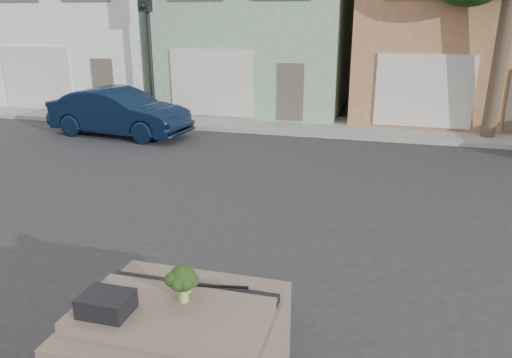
% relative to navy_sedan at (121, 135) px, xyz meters
% --- Properties ---
extents(ground_plane, '(120.00, 120.00, 0.00)m').
position_rel_navy_sedan_xyz_m(ground_plane, '(6.75, -7.60, 0.00)').
color(ground_plane, '#303033').
rests_on(ground_plane, ground).
extents(sidewalk, '(40.00, 3.00, 0.15)m').
position_rel_navy_sedan_xyz_m(sidewalk, '(6.75, 2.90, 0.07)').
color(sidewalk, gray).
rests_on(sidewalk, ground).
extents(townhouse_white, '(7.20, 8.20, 7.55)m').
position_rel_navy_sedan_xyz_m(townhouse_white, '(-4.25, 6.90, 3.77)').
color(townhouse_white, white).
rests_on(townhouse_white, ground).
extents(townhouse_mint, '(7.20, 8.20, 7.55)m').
position_rel_navy_sedan_xyz_m(townhouse_mint, '(3.25, 6.90, 3.77)').
color(townhouse_mint, '#87B18C').
rests_on(townhouse_mint, ground).
extents(townhouse_tan, '(7.20, 8.20, 7.55)m').
position_rel_navy_sedan_xyz_m(townhouse_tan, '(10.75, 6.90, 3.77)').
color(townhouse_tan, '#AB764D').
rests_on(townhouse_tan, ground).
extents(navy_sedan, '(4.91, 2.19, 1.57)m').
position_rel_navy_sedan_xyz_m(navy_sedan, '(0.00, 0.00, 0.00)').
color(navy_sedan, '#0C1B35').
rests_on(navy_sedan, ground).
extents(traffic_signal, '(0.40, 0.40, 5.10)m').
position_rel_navy_sedan_xyz_m(traffic_signal, '(0.25, 1.90, 2.55)').
color(traffic_signal, black).
rests_on(traffic_signal, ground).
extents(tree_near, '(4.40, 4.00, 8.50)m').
position_rel_navy_sedan_xyz_m(tree_near, '(11.75, 2.20, 4.25)').
color(tree_near, '#10330D').
rests_on(tree_near, ground).
extents(car_dashboard, '(2.00, 1.80, 1.12)m').
position_rel_navy_sedan_xyz_m(car_dashboard, '(6.75, -10.60, 0.56)').
color(car_dashboard, '#735E4F').
rests_on(car_dashboard, ground).
extents(instrument_hump, '(0.48, 0.38, 0.20)m').
position_rel_navy_sedan_xyz_m(instrument_hump, '(6.17, -10.95, 1.22)').
color(instrument_hump, black).
rests_on(instrument_hump, car_dashboard).
extents(wiper_arm, '(0.69, 0.15, 0.02)m').
position_rel_navy_sedan_xyz_m(wiper_arm, '(7.03, -10.22, 1.13)').
color(wiper_arm, black).
rests_on(wiper_arm, car_dashboard).
extents(broccoli, '(0.46, 0.46, 0.40)m').
position_rel_navy_sedan_xyz_m(broccoli, '(6.81, -10.57, 1.32)').
color(broccoli, black).
rests_on(broccoli, car_dashboard).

